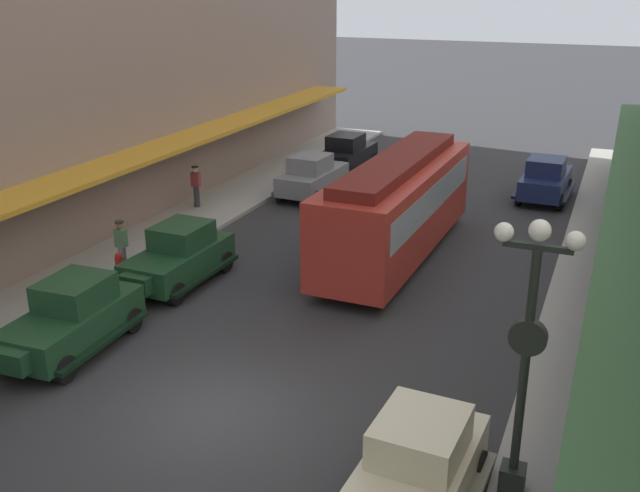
# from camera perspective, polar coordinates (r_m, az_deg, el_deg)

# --- Properties ---
(ground_plane) EXTENTS (200.00, 200.00, 0.00)m
(ground_plane) POSITION_cam_1_polar(r_m,az_deg,el_deg) (16.36, -8.36, -12.75)
(ground_plane) COLOR #2D2D30
(parked_car_0) EXTENTS (2.20, 4.28, 1.84)m
(parked_car_0) POSITION_cam_1_polar(r_m,az_deg,el_deg) (22.56, -11.02, -0.63)
(parked_car_0) COLOR #193D23
(parked_car_0) RESTS_ON ground
(parked_car_1) EXTENTS (2.31, 4.32, 1.84)m
(parked_car_1) POSITION_cam_1_polar(r_m,az_deg,el_deg) (31.20, -0.60, 5.61)
(parked_car_1) COLOR slate
(parked_car_1) RESTS_ON ground
(parked_car_4) EXTENTS (2.24, 4.30, 1.84)m
(parked_car_4) POSITION_cam_1_polar(r_m,az_deg,el_deg) (35.39, 2.15, 7.37)
(parked_car_4) COLOR black
(parked_car_4) RESTS_ON ground
(parked_car_5) EXTENTS (2.28, 4.31, 1.84)m
(parked_car_5) POSITION_cam_1_polar(r_m,az_deg,el_deg) (19.23, -18.90, -5.19)
(parked_car_5) COLOR #193D23
(parked_car_5) RESTS_ON ground
(parked_car_6) EXTENTS (2.26, 4.30, 1.84)m
(parked_car_6) POSITION_cam_1_polar(r_m,az_deg,el_deg) (32.13, 17.30, 5.12)
(parked_car_6) COLOR #19234C
(parked_car_6) RESTS_ON ground
(parked_car_7) EXTENTS (2.29, 4.31, 1.84)m
(parked_car_7) POSITION_cam_1_polar(r_m,az_deg,el_deg) (13.11, 7.46, -17.08)
(parked_car_7) COLOR beige
(parked_car_7) RESTS_ON ground
(streetcar) EXTENTS (2.69, 9.64, 3.46)m
(streetcar) POSITION_cam_1_polar(r_m,az_deg,el_deg) (24.01, 6.04, 3.34)
(streetcar) COLOR #A52D23
(streetcar) RESTS_ON ground
(lamp_post_with_clock) EXTENTS (1.42, 0.44, 5.16)m
(lamp_post_with_clock) POSITION_cam_1_polar(r_m,az_deg,el_deg) (12.78, 15.90, -7.94)
(lamp_post_with_clock) COLOR black
(lamp_post_with_clock) RESTS_ON sidewalk_right
(fire_hydrant) EXTENTS (0.24, 0.24, 0.82)m
(fire_hydrant) POSITION_cam_1_polar(r_m,az_deg,el_deg) (23.19, -15.49, -1.45)
(fire_hydrant) COLOR #B21E19
(fire_hydrant) RESTS_ON sidewalk_left
(pedestrian_0) EXTENTS (0.36, 0.28, 1.67)m
(pedestrian_0) POSITION_cam_1_polar(r_m,az_deg,el_deg) (29.65, -9.70, 4.67)
(pedestrian_0) COLOR #2D2D33
(pedestrian_0) RESTS_ON sidewalk_left
(pedestrian_2) EXTENTS (0.36, 0.28, 1.67)m
(pedestrian_2) POSITION_cam_1_polar(r_m,az_deg,el_deg) (23.44, -15.32, -0.01)
(pedestrian_2) COLOR slate
(pedestrian_2) RESTS_ON sidewalk_left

